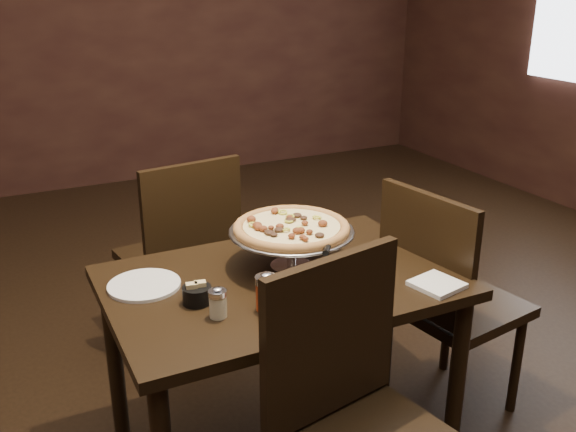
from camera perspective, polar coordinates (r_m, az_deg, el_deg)
name	(u,v)px	position (r m, az deg, el deg)	size (l,w,h in m)	color
room	(301,47)	(1.88, 1.19, 14.83)	(6.04, 7.04, 2.84)	black
dining_table	(281,303)	(2.10, -0.62, -7.71)	(1.10, 0.74, 0.69)	black
pizza_stand	(292,228)	(2.08, 0.31, -1.10)	(0.41, 0.41, 0.17)	silver
parmesan_shaker	(218,303)	(1.83, -6.26, -7.68)	(0.05, 0.05, 0.09)	beige
pepper_flake_shaker	(267,292)	(1.85, -1.90, -6.78)	(0.07, 0.07, 0.12)	maroon
packet_caddy	(197,294)	(1.91, -8.11, -6.89)	(0.09, 0.09, 0.07)	black
napkin_stack	(437,284)	(2.05, 13.09, -5.94)	(0.14, 0.14, 0.01)	white
plate_left	(144,285)	(2.05, -12.67, -6.01)	(0.22, 0.22, 0.01)	white
plate_near	(309,316)	(1.83, 1.86, -8.86)	(0.25, 0.25, 0.01)	white
serving_spatula	(328,246)	(1.95, 3.58, -2.70)	(0.17, 0.17, 0.02)	silver
chair_far	(183,251)	(2.75, -9.35, -3.08)	(0.48, 0.48, 0.91)	black
chair_near	(360,422)	(1.75, 6.43, -17.77)	(0.51, 0.51, 0.93)	black
chair_side	(444,296)	(2.42, 13.73, -6.90)	(0.48, 0.48, 0.91)	black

